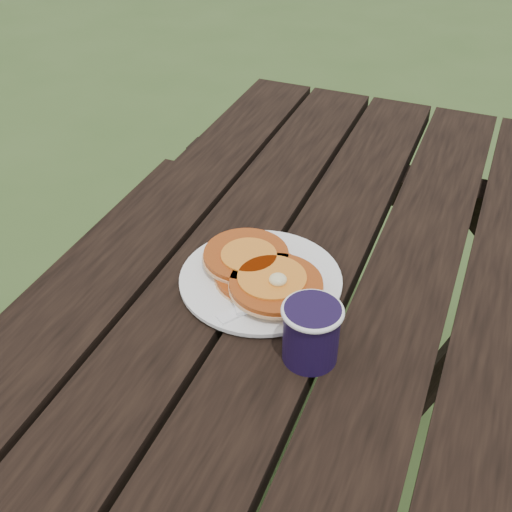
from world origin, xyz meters
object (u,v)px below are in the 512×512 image
at_px(picnic_table, 264,504).
at_px(plate, 261,280).
at_px(coffee_cup, 311,330).
at_px(pancake_stack, 261,272).

bearing_deg(picnic_table, plate, 114.56).
relative_size(picnic_table, plate, 7.26).
distance_m(plate, coffee_cup, 0.18).
height_order(plate, coffee_cup, coffee_cup).
bearing_deg(pancake_stack, picnic_table, -65.76).
bearing_deg(plate, pancake_stack, -55.05).
bearing_deg(plate, picnic_table, -65.44).
bearing_deg(pancake_stack, coffee_cup, -44.82).
xyz_separation_m(plate, pancake_stack, (0.00, -0.00, 0.02)).
bearing_deg(plate, coffee_cup, -45.09).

